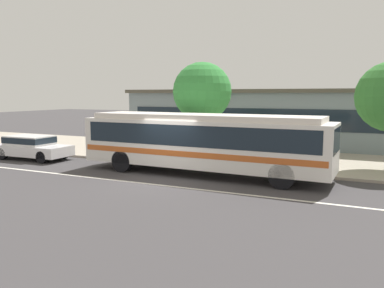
# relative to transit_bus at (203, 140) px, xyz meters

# --- Properties ---
(ground_plane) EXTENTS (120.00, 120.00, 0.00)m
(ground_plane) POSITION_rel_transit_bus_xyz_m (-1.08, -1.76, -1.56)
(ground_plane) COLOR #3C393B
(sidewalk_slab) EXTENTS (60.00, 8.00, 0.12)m
(sidewalk_slab) POSITION_rel_transit_bus_xyz_m (-1.08, 5.35, -1.50)
(sidewalk_slab) COLOR #A39887
(sidewalk_slab) RESTS_ON ground_plane
(lane_stripe_center) EXTENTS (56.00, 0.16, 0.01)m
(lane_stripe_center) POSITION_rel_transit_bus_xyz_m (-1.08, -2.56, -1.56)
(lane_stripe_center) COLOR silver
(lane_stripe_center) RESTS_ON ground_plane
(transit_bus) EXTENTS (11.18, 2.75, 2.67)m
(transit_bus) POSITION_rel_transit_bus_xyz_m (0.00, 0.00, 0.00)
(transit_bus) COLOR silver
(transit_bus) RESTS_ON ground_plane
(sedan_behind_bus) EXTENTS (4.34, 1.84, 1.29)m
(sedan_behind_bus) POSITION_rel_transit_bus_xyz_m (-10.17, -0.12, -0.84)
(sedan_behind_bus) COLOR silver
(sedan_behind_bus) RESTS_ON ground_plane
(pedestrian_waiting_near_sign) EXTENTS (0.47, 0.47, 1.67)m
(pedestrian_waiting_near_sign) POSITION_rel_transit_bus_xyz_m (3.22, 2.33, -0.47)
(pedestrian_waiting_near_sign) COLOR #6D644C
(pedestrian_waiting_near_sign) RESTS_ON sidewalk_slab
(pedestrian_walking_along_curb) EXTENTS (0.48, 0.48, 1.74)m
(pedestrian_walking_along_curb) POSITION_rel_transit_bus_xyz_m (0.61, 1.91, -0.42)
(pedestrian_walking_along_curb) COLOR #2F283E
(pedestrian_walking_along_curb) RESTS_ON sidewalk_slab
(pedestrian_standing_by_tree) EXTENTS (0.45, 0.45, 1.59)m
(pedestrian_standing_by_tree) POSITION_rel_transit_bus_xyz_m (0.86, 1.78, -0.52)
(pedestrian_standing_by_tree) COLOR #3E2D44
(pedestrian_standing_by_tree) RESTS_ON sidewalk_slab
(bus_stop_sign) EXTENTS (0.11, 0.44, 2.42)m
(bus_stop_sign) POSITION_rel_transit_bus_xyz_m (3.84, 1.67, 0.12)
(bus_stop_sign) COLOR gray
(bus_stop_sign) RESTS_ON sidewalk_slab
(street_tree_near_stop) EXTENTS (3.09, 3.09, 5.11)m
(street_tree_near_stop) POSITION_rel_transit_bus_xyz_m (-1.51, 3.41, 2.10)
(street_tree_near_stop) COLOR brown
(street_tree_near_stop) RESTS_ON sidewalk_slab
(station_building) EXTENTS (19.10, 6.75, 3.87)m
(station_building) POSITION_rel_transit_bus_xyz_m (-0.29, 11.79, 0.39)
(station_building) COLOR gray
(station_building) RESTS_ON ground_plane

